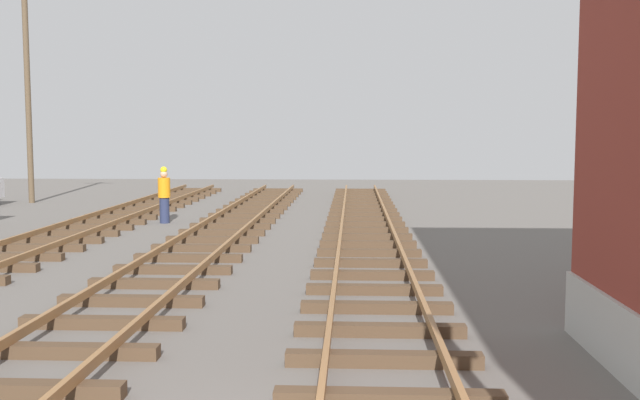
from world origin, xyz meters
TOP-DOWN VIEW (x-y plane):
  - utility_pole_far at (-13.30, 24.49)m, footprint 1.80×0.24m
  - track_worker_foreground at (-5.78, 17.80)m, footprint 0.40×0.40m

SIDE VIEW (x-z plane):
  - track_worker_foreground at x=-5.78m, z-range -0.01..1.86m
  - utility_pole_far at x=-13.30m, z-range 0.20..9.44m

